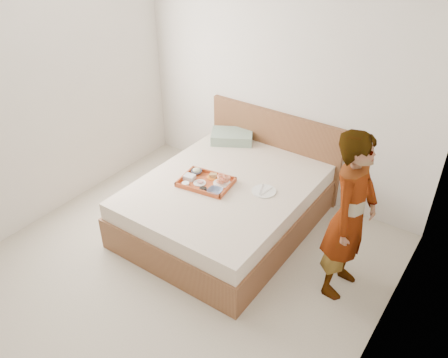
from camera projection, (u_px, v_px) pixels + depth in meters
ground at (166, 282)px, 4.14m from camera, size 3.50×4.00×0.01m
wall_back at (281, 81)px, 4.82m from camera, size 3.50×0.01×2.60m
wall_left at (16, 105)px, 4.28m from camera, size 0.01×4.00×2.60m
wall_right at (381, 247)px, 2.60m from camera, size 0.01×4.00×2.60m
bed at (226, 204)px, 4.70m from camera, size 1.65×2.00×0.53m
headboard at (273, 149)px, 5.26m from camera, size 1.65×0.06×0.95m
pillow at (232, 137)px, 5.29m from camera, size 0.57×0.52×0.11m
tray at (206, 182)px, 4.53m from camera, size 0.56×0.44×0.05m
prawn_plate at (222, 183)px, 4.52m from camera, size 0.20×0.20×0.01m
navy_bowl_big at (215, 191)px, 4.38m from camera, size 0.16×0.16×0.04m
sauce_dish at (203, 189)px, 4.41m from camera, size 0.08×0.08×0.03m
meat_plate at (200, 183)px, 4.53m from camera, size 0.14×0.14×0.01m
bread_plate at (213, 177)px, 4.62m from camera, size 0.14×0.14×0.01m
salad_bowl at (197, 172)px, 4.68m from camera, size 0.13×0.13×0.04m
plastic_tub at (189, 177)px, 4.58m from camera, size 0.12×0.10×0.05m
cheese_round at (185, 184)px, 4.50m from camera, size 0.08×0.08×0.03m
dinner_plate at (264, 191)px, 4.43m from camera, size 0.24×0.24×0.01m
person at (350, 217)px, 3.70m from camera, size 0.39×0.57×1.55m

